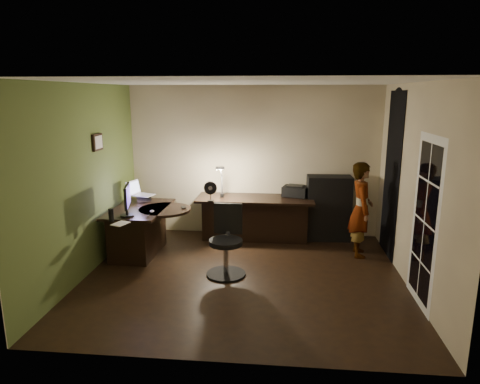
# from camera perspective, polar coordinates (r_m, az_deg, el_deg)

# --- Properties ---
(floor) EXTENTS (4.50, 4.00, 0.01)m
(floor) POSITION_cam_1_polar(r_m,az_deg,el_deg) (6.23, 0.43, -11.29)
(floor) COLOR black
(floor) RESTS_ON ground
(ceiling) EXTENTS (4.50, 4.00, 0.01)m
(ceiling) POSITION_cam_1_polar(r_m,az_deg,el_deg) (5.67, 0.48, 14.51)
(ceiling) COLOR silver
(ceiling) RESTS_ON floor
(wall_back) EXTENTS (4.50, 0.01, 2.70)m
(wall_back) POSITION_cam_1_polar(r_m,az_deg,el_deg) (7.77, 1.80, 4.08)
(wall_back) COLOR #BEAF8D
(wall_back) RESTS_ON floor
(wall_front) EXTENTS (4.50, 0.01, 2.70)m
(wall_front) POSITION_cam_1_polar(r_m,az_deg,el_deg) (3.87, -2.23, -5.17)
(wall_front) COLOR #BEAF8D
(wall_front) RESTS_ON floor
(wall_left) EXTENTS (0.01, 4.00, 2.70)m
(wall_left) POSITION_cam_1_polar(r_m,az_deg,el_deg) (6.41, -20.07, 1.36)
(wall_left) COLOR #BEAF8D
(wall_left) RESTS_ON floor
(wall_right) EXTENTS (0.01, 4.00, 2.70)m
(wall_right) POSITION_cam_1_polar(r_m,az_deg,el_deg) (6.04, 22.30, 0.49)
(wall_right) COLOR #BEAF8D
(wall_right) RESTS_ON floor
(green_wall_overlay) EXTENTS (0.00, 4.00, 2.70)m
(green_wall_overlay) POSITION_cam_1_polar(r_m,az_deg,el_deg) (6.40, -19.95, 1.35)
(green_wall_overlay) COLOR #4F632C
(green_wall_overlay) RESTS_ON floor
(arched_doorway) EXTENTS (0.01, 0.90, 2.60)m
(arched_doorway) POSITION_cam_1_polar(r_m,az_deg,el_deg) (7.13, 19.59, 2.10)
(arched_doorway) COLOR black
(arched_doorway) RESTS_ON floor
(french_door) EXTENTS (0.02, 0.92, 2.10)m
(french_door) POSITION_cam_1_polar(r_m,az_deg,el_deg) (5.59, 23.42, -3.73)
(french_door) COLOR white
(french_door) RESTS_ON floor
(framed_picture) EXTENTS (0.04, 0.30, 0.25)m
(framed_picture) POSITION_cam_1_polar(r_m,az_deg,el_deg) (6.72, -18.49, 6.31)
(framed_picture) COLOR black
(framed_picture) RESTS_ON wall_left
(desk_left) EXTENTS (0.85, 1.35, 0.77)m
(desk_left) POSITION_cam_1_polar(r_m,az_deg,el_deg) (7.12, -13.09, -5.08)
(desk_left) COLOR black
(desk_left) RESTS_ON floor
(desk_right) EXTENTS (2.05, 0.72, 0.77)m
(desk_right) POSITION_cam_1_polar(r_m,az_deg,el_deg) (7.61, 1.99, -3.57)
(desk_right) COLOR black
(desk_right) RESTS_ON floor
(cabinet) EXTENTS (0.78, 0.41, 1.15)m
(cabinet) POSITION_cam_1_polar(r_m,az_deg,el_deg) (7.74, 11.70, -2.10)
(cabinet) COLOR black
(cabinet) RESTS_ON floor
(laptop_stand) EXTENTS (0.29, 0.28, 0.10)m
(laptop_stand) POSITION_cam_1_polar(r_m,az_deg,el_deg) (7.39, -12.74, -0.80)
(laptop_stand) COLOR silver
(laptop_stand) RESTS_ON desk_left
(laptop) EXTENTS (0.44, 0.42, 0.25)m
(laptop) POSITION_cam_1_polar(r_m,az_deg,el_deg) (7.35, -12.81, 0.49)
(laptop) COLOR silver
(laptop) RESTS_ON laptop_stand
(monitor) EXTENTS (0.22, 0.52, 0.34)m
(monitor) POSITION_cam_1_polar(r_m,az_deg,el_deg) (6.54, -14.91, -1.64)
(monitor) COLOR black
(monitor) RESTS_ON desk_left
(mouse) EXTENTS (0.06, 0.09, 0.03)m
(mouse) POSITION_cam_1_polar(r_m,az_deg,el_deg) (6.67, -11.66, -2.54)
(mouse) COLOR silver
(mouse) RESTS_ON desk_left
(phone) EXTENTS (0.11, 0.15, 0.01)m
(phone) POSITION_cam_1_polar(r_m,az_deg,el_deg) (6.88, -7.54, -2.00)
(phone) COLOR black
(phone) RESTS_ON desk_left
(pen) EXTENTS (0.02, 0.12, 0.01)m
(pen) POSITION_cam_1_polar(r_m,az_deg,el_deg) (6.49, -12.15, -3.11)
(pen) COLOR black
(pen) RESTS_ON desk_left
(speaker) EXTENTS (0.09, 0.09, 0.19)m
(speaker) POSITION_cam_1_polar(r_m,az_deg,el_deg) (6.33, -16.81, -2.95)
(speaker) COLOR black
(speaker) RESTS_ON desk_left
(notepad) EXTENTS (0.23, 0.28, 0.01)m
(notepad) POSITION_cam_1_polar(r_m,az_deg,el_deg) (6.19, -15.65, -4.08)
(notepad) COLOR silver
(notepad) RESTS_ON desk_left
(desk_fan) EXTENTS (0.24, 0.16, 0.34)m
(desk_fan) POSITION_cam_1_polar(r_m,az_deg,el_deg) (7.22, -3.94, 0.12)
(desk_fan) COLOR black
(desk_fan) RESTS_ON desk_right
(headphones) EXTENTS (0.19, 0.13, 0.08)m
(headphones) POSITION_cam_1_polar(r_m,az_deg,el_deg) (7.59, 7.54, -0.35)
(headphones) COLOR navy
(headphones) RESTS_ON desk_right
(printer) EXTENTS (0.50, 0.43, 0.19)m
(printer) POSITION_cam_1_polar(r_m,az_deg,el_deg) (7.65, 7.39, 0.18)
(printer) COLOR black
(printer) RESTS_ON desk_right
(desk_lamp) EXTENTS (0.25, 0.31, 0.60)m
(desk_lamp) POSITION_cam_1_polar(r_m,az_deg,el_deg) (7.46, -2.42, 1.57)
(desk_lamp) COLOR black
(desk_lamp) RESTS_ON desk_right
(office_chair) EXTENTS (0.58, 0.58, 1.01)m
(office_chair) POSITION_cam_1_polar(r_m,az_deg,el_deg) (6.10, -1.91, -6.64)
(office_chair) COLOR black
(office_chair) RESTS_ON floor
(person) EXTENTS (0.37, 0.55, 1.52)m
(person) POSITION_cam_1_polar(r_m,az_deg,el_deg) (7.04, 15.83, -2.26)
(person) COLOR #D8A88C
(person) RESTS_ON floor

